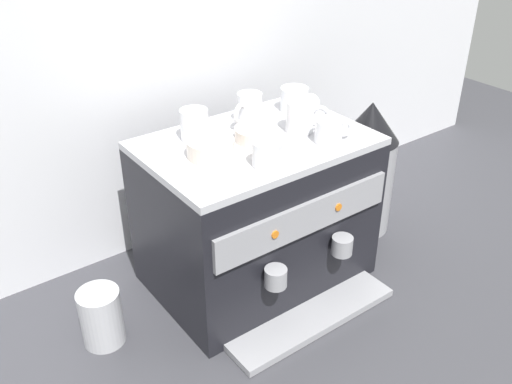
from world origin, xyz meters
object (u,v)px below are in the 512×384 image
(ceramic_cup_0, at_px, (330,131))
(ceramic_cup_1, at_px, (194,124))
(ceramic_bowl_0, at_px, (257,134))
(coffee_grinder, at_px, (366,167))
(ceramic_cup_3, at_px, (249,109))
(espresso_machine, at_px, (257,213))
(ceramic_cup_5, at_px, (268,153))
(milk_pitcher, at_px, (101,317))
(ceramic_cup_2, at_px, (296,100))
(ceramic_cup_4, at_px, (302,117))
(ceramic_bowl_1, at_px, (211,148))

(ceramic_cup_0, bearing_deg, ceramic_cup_1, 140.34)
(ceramic_bowl_0, bearing_deg, coffee_grinder, 0.14)
(ceramic_cup_3, distance_m, coffee_grinder, 0.47)
(ceramic_cup_0, distance_m, ceramic_cup_3, 0.24)
(espresso_machine, xyz_separation_m, ceramic_cup_0, (0.14, -0.12, 0.25))
(ceramic_bowl_0, relative_size, coffee_grinder, 0.25)
(ceramic_cup_5, height_order, milk_pitcher, ceramic_cup_5)
(ceramic_bowl_0, bearing_deg, ceramic_cup_2, 23.86)
(ceramic_cup_4, bearing_deg, coffee_grinder, 5.81)
(espresso_machine, distance_m, milk_pitcher, 0.49)
(ceramic_cup_1, distance_m, ceramic_cup_5, 0.24)
(ceramic_cup_2, distance_m, ceramic_bowl_1, 0.37)
(espresso_machine, relative_size, ceramic_cup_3, 5.40)
(espresso_machine, xyz_separation_m, coffee_grinder, (0.43, 0.01, 0.00))
(ceramic_cup_4, distance_m, milk_pitcher, 0.72)
(coffee_grinder, bearing_deg, ceramic_cup_0, -156.81)
(ceramic_cup_4, bearing_deg, ceramic_bowl_0, 166.26)
(ceramic_bowl_0, bearing_deg, ceramic_cup_1, 142.81)
(espresso_machine, relative_size, ceramic_cup_0, 5.66)
(ceramic_cup_3, distance_m, ceramic_cup_5, 0.25)
(milk_pitcher, bearing_deg, ceramic_cup_4, -4.22)
(ceramic_cup_0, xyz_separation_m, ceramic_bowl_0, (-0.14, 0.12, -0.01))
(espresso_machine, xyz_separation_m, ceramic_cup_3, (0.05, 0.10, 0.26))
(ceramic_cup_4, bearing_deg, ceramic_cup_0, -80.76)
(ceramic_cup_4, distance_m, ceramic_bowl_1, 0.27)
(ceramic_cup_3, relative_size, milk_pitcher, 0.71)
(espresso_machine, bearing_deg, coffee_grinder, 0.87)
(ceramic_bowl_0, bearing_deg, ceramic_cup_0, -41.81)
(ceramic_cup_2, distance_m, coffee_grinder, 0.35)
(espresso_machine, bearing_deg, ceramic_cup_0, -39.58)
(ceramic_cup_1, bearing_deg, ceramic_cup_5, -74.40)
(ceramic_cup_1, distance_m, milk_pitcher, 0.54)
(ceramic_cup_3, xyz_separation_m, ceramic_cup_4, (0.08, -0.13, 0.00))
(ceramic_cup_4, relative_size, ceramic_bowl_1, 0.93)
(ceramic_cup_1, relative_size, ceramic_cup_3, 1.00)
(ceramic_cup_4, height_order, ceramic_bowl_0, ceramic_cup_4)
(ceramic_cup_2, bearing_deg, ceramic_cup_3, 177.47)
(ceramic_cup_5, relative_size, ceramic_bowl_1, 0.89)
(ceramic_bowl_0, relative_size, milk_pitcher, 0.72)
(ceramic_cup_4, relative_size, coffee_grinder, 0.25)
(ceramic_cup_0, height_order, milk_pitcher, ceramic_cup_0)
(espresso_machine, xyz_separation_m, ceramic_bowl_0, (0.00, 0.01, 0.24))
(ceramic_cup_4, xyz_separation_m, coffee_grinder, (0.31, 0.03, -0.26))
(ceramic_cup_4, bearing_deg, espresso_machine, 169.11)
(coffee_grinder, bearing_deg, ceramic_cup_5, -165.07)
(milk_pitcher, bearing_deg, coffee_grinder, -0.82)
(ceramic_cup_1, bearing_deg, espresso_machine, -39.76)
(ceramic_cup_0, height_order, ceramic_cup_4, ceramic_cup_4)
(espresso_machine, distance_m, ceramic_cup_3, 0.29)
(ceramic_cup_0, bearing_deg, ceramic_cup_4, 99.24)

